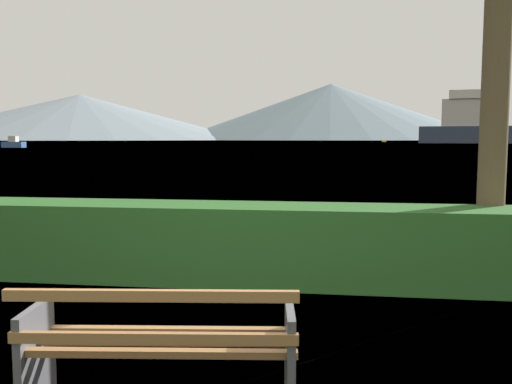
# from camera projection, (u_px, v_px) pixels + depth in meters

# --- Properties ---
(water_surface) EXTENTS (620.00, 620.00, 0.00)m
(water_surface) POSITION_uv_depth(u_px,v_px,m) (329.00, 141.00, 306.12)
(water_surface) COLOR slate
(water_surface) RESTS_ON ground_plane
(park_bench) EXTENTS (1.73, 0.76, 0.87)m
(park_bench) POSITION_uv_depth(u_px,v_px,m) (161.00, 349.00, 3.38)
(park_bench) COLOR olive
(park_bench) RESTS_ON ground_plane
(hedge_row) EXTENTS (14.00, 0.88, 0.93)m
(hedge_row) POSITION_uv_depth(u_px,v_px,m) (243.00, 243.00, 6.57)
(hedge_row) COLOR #285B23
(hedge_row) RESTS_ON ground_plane
(fishing_boat_near) EXTENTS (4.50, 1.97, 2.11)m
(fishing_boat_near) POSITION_uv_depth(u_px,v_px,m) (14.00, 144.00, 99.91)
(fishing_boat_near) COLOR #335693
(fishing_boat_near) RESTS_ON water_surface
(sailboat_mid) EXTENTS (2.25, 6.42, 1.02)m
(sailboat_mid) POSITION_uv_depth(u_px,v_px,m) (384.00, 141.00, 243.50)
(sailboat_mid) COLOR gold
(sailboat_mid) RESTS_ON water_surface
(distant_hills) EXTENTS (910.55, 406.32, 59.01)m
(distant_hills) POSITION_uv_depth(u_px,v_px,m) (352.00, 115.00, 558.48)
(distant_hills) COLOR gray
(distant_hills) RESTS_ON ground_plane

